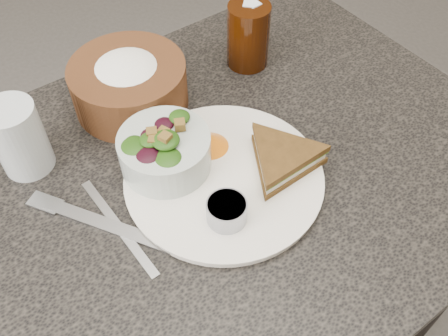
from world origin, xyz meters
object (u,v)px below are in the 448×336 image
(dinner_plate, at_px, (224,178))
(dressing_ramekin, at_px, (227,211))
(dining_table, at_px, (211,288))
(salad_bowl, at_px, (164,147))
(water_glass, at_px, (19,138))
(bread_basket, at_px, (128,79))
(cola_glass, at_px, (248,33))
(sandwich, at_px, (282,159))

(dinner_plate, distance_m, dressing_ramekin, 0.08)
(dining_table, bearing_deg, dinner_plate, -42.43)
(salad_bowl, bearing_deg, dressing_ramekin, -83.47)
(salad_bowl, xyz_separation_m, water_glass, (-0.17, 0.14, 0.01))
(dining_table, relative_size, salad_bowl, 7.22)
(water_glass, bearing_deg, dressing_ramekin, -55.99)
(bread_basket, xyz_separation_m, water_glass, (-0.20, -0.03, 0.00))
(dressing_ramekin, height_order, cola_glass, cola_glass)
(dining_table, relative_size, bread_basket, 5.13)
(salad_bowl, xyz_separation_m, cola_glass, (0.26, 0.14, 0.01))
(sandwich, distance_m, water_glass, 0.39)
(sandwich, bearing_deg, cola_glass, 62.26)
(bread_basket, bearing_deg, dressing_ramekin, -92.86)
(sandwich, xyz_separation_m, salad_bowl, (-0.14, 0.11, 0.02))
(dining_table, xyz_separation_m, water_glass, (-0.21, 0.19, 0.43))
(dressing_ramekin, bearing_deg, cola_glass, 47.63)
(sandwich, xyz_separation_m, dressing_ramekin, (-0.12, -0.03, -0.00))
(dining_table, distance_m, salad_bowl, 0.43)
(bread_basket, relative_size, water_glass, 1.66)
(cola_glass, height_order, water_glass, cola_glass)
(water_glass, bearing_deg, bread_basket, 7.46)
(cola_glass, relative_size, water_glass, 1.12)
(dining_table, distance_m, bread_basket, 0.48)
(dining_table, distance_m, dinner_plate, 0.38)
(salad_bowl, distance_m, bread_basket, 0.17)
(sandwich, relative_size, water_glass, 1.23)
(bread_basket, bearing_deg, cola_glass, -6.93)
(dressing_ramekin, xyz_separation_m, water_glass, (-0.18, 0.27, 0.03))
(dressing_ramekin, xyz_separation_m, bread_basket, (0.01, 0.30, 0.03))
(dining_table, xyz_separation_m, bread_basket, (-0.01, 0.21, 0.43))
(water_glass, bearing_deg, dining_table, -42.43)
(dinner_plate, bearing_deg, water_glass, 137.57)
(dressing_ramekin, bearing_deg, water_glass, 124.01)
(sandwich, bearing_deg, salad_bowl, 141.14)
(bread_basket, xyz_separation_m, cola_glass, (0.23, -0.03, 0.01))
(sandwich, bearing_deg, bread_basket, 110.86)
(cola_glass, bearing_deg, salad_bowl, -152.71)
(dining_table, xyz_separation_m, cola_glass, (0.22, 0.19, 0.44))
(dinner_plate, bearing_deg, dressing_ramekin, -123.38)
(dining_table, distance_m, sandwich, 0.42)
(salad_bowl, xyz_separation_m, dressing_ramekin, (0.02, -0.14, -0.02))
(dressing_ramekin, xyz_separation_m, cola_glass, (0.25, 0.27, 0.04))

